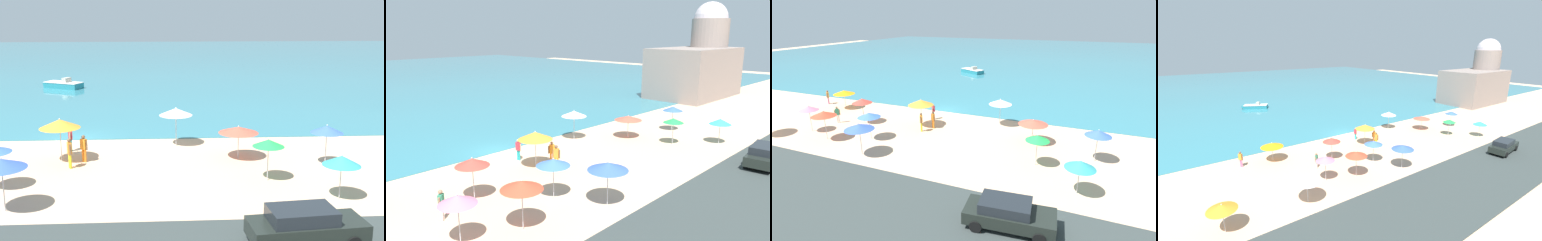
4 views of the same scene
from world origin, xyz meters
The scene contains 25 objects.
ground_plane centered at (0.00, 0.00, 0.00)m, with size 160.00×160.00×0.00m, color #D3AC89.
sea centered at (0.00, 55.00, 0.03)m, with size 150.00×110.00×0.05m, color teal.
coastal_road centered at (0.00, -18.00, 0.03)m, with size 80.00×8.00×0.06m, color #343C3A.
beach_umbrella_0 centered at (-8.75, -10.16, 2.24)m, with size 1.76×1.76×2.53m.
beach_umbrella_1 centered at (0.05, -4.92, 2.37)m, with size 2.45×2.45×2.71m.
beach_umbrella_2 centered at (-11.29, -3.07, 1.88)m, with size 2.41×2.41×2.17m.
beach_umbrella_3 centered at (7.12, -1.78, 2.37)m, with size 2.24×2.24×2.68m.
beach_umbrella_4 centered at (14.87, -11.76, 1.96)m, with size 1.86×1.86×2.27m.
beach_umbrella_5 centered at (-11.66, -12.34, 2.07)m, with size 2.35×2.35×2.32m.
beach_umbrella_6 centered at (11.90, -8.96, 2.10)m, with size 1.72×1.72×2.37m.
beach_umbrella_7 centered at (-5.79, -6.40, 2.29)m, with size 1.96×1.96×2.58m.
beach_umbrella_8 centered at (-2.43, -9.50, 2.18)m, with size 1.99×1.99×2.45m.
beach_umbrella_9 centered at (15.87, -6.60, 2.21)m, with size 1.90×1.90×2.50m.
beach_umbrella_10 centered at (10.90, -4.96, 1.85)m, with size 2.48×2.48×2.11m.
beach_umbrella_11 centered at (-5.93, -11.10, 2.34)m, with size 2.10×2.10×2.63m.
beach_umbrella_12 centered at (-17.79, -12.30, 1.95)m, with size 1.98×1.98×2.21m.
beach_umbrella_13 centered at (-1.01, -12.37, 2.30)m, with size 2.29×2.29×2.60m.
bather_0 centered at (-8.23, -7.40, 0.96)m, with size 0.44×0.42×1.70m.
bather_1 centered at (1.44, -5.09, 0.95)m, with size 0.50×0.38×1.69m.
bather_2 centered at (0.20, -2.70, 0.92)m, with size 0.25×0.57×1.64m.
bather_3 centered at (-14.48, -2.54, 0.96)m, with size 0.39×0.48×1.71m.
bather_4 centered at (0.81, -6.25, 1.01)m, with size 0.34×0.53×1.80m.
parked_car_0 centered at (11.77, -16.46, 0.87)m, with size 4.72×2.26×1.54m.
skiff_nearshore centered at (-5.58, 23.73, 0.45)m, with size 5.06×3.72×1.25m.
harbor_fortress centered at (37.54, 1.61, 4.84)m, with size 14.29×8.70×13.90m.
Camera 4 is at (-19.33, -29.02, 12.01)m, focal length 24.00 mm.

